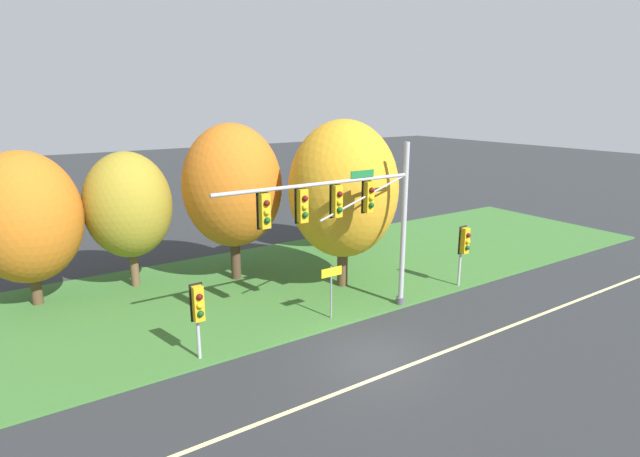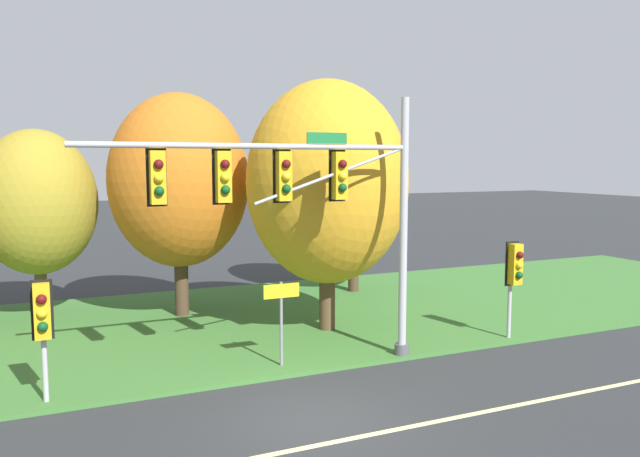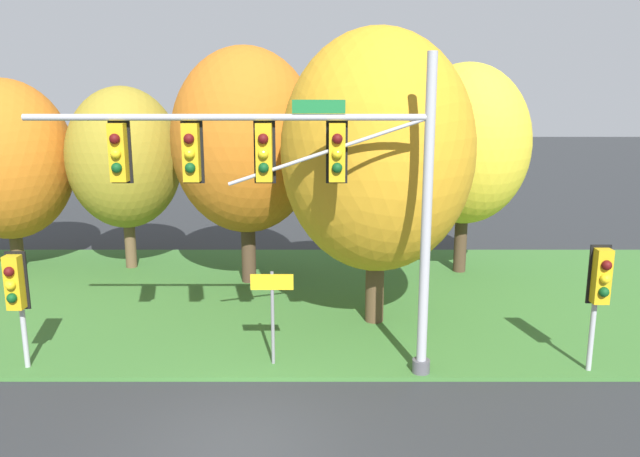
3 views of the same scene
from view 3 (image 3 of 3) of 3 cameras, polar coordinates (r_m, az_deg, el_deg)
name	(u,v)px [view 3 (image 3 of 3)]	position (r m, az deg, el deg)	size (l,w,h in m)	color
ground_plane	(240,443)	(12.20, -7.35, -18.90)	(160.00, 160.00, 0.00)	#282B2D
grass_verge	(274,297)	(19.67, -4.23, -6.24)	(48.00, 11.50, 0.10)	#386B2D
traffic_signal_mast	(294,174)	(13.23, -2.36, 4.96)	(8.66, 0.49, 7.03)	#9EA0A5
pedestrian_signal_near_kerb	(19,288)	(15.45, -25.85, -4.90)	(0.46, 0.55, 2.77)	#9EA0A5
pedestrian_signal_further_along	(603,284)	(15.00, 24.48, -4.60)	(0.46, 0.55, 2.96)	#9EA0A5
route_sign_post	(275,303)	(14.41, -4.16, -6.79)	(0.98, 0.08, 2.23)	slate
tree_nearest_road	(11,160)	(24.60, -26.44, 5.64)	(4.50, 4.50, 6.70)	#4C3823
tree_left_of_mast	(127,158)	(22.98, -17.20, 6.16)	(3.95, 3.95, 6.43)	brown
tree_behind_signpost	(248,141)	(20.27, -6.56, 7.93)	(4.74, 4.74, 7.65)	#423021
tree_mid_verge	(380,152)	(16.52, 5.49, 6.96)	(5.08, 5.08, 7.86)	#4C3823
tree_tall_centre	(468,145)	(21.92, 13.38, 7.46)	(4.35, 4.35, 7.20)	#423021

